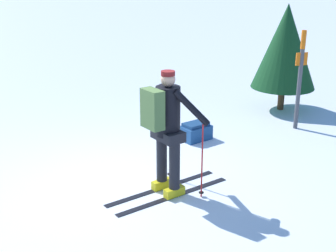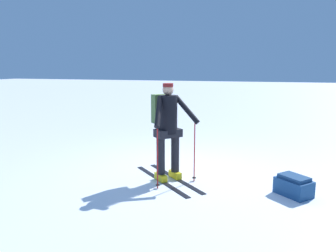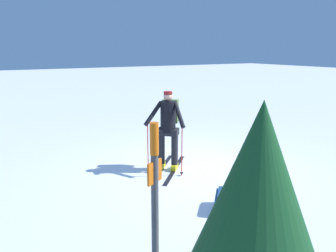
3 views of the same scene
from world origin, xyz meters
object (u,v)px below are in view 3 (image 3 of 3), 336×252
dropped_backpack (226,202)px  trail_marker (155,194)px  pine_tree (257,215)px  skier (168,125)px

dropped_backpack → trail_marker: 2.30m
dropped_backpack → pine_tree: (2.21, -1.60, 1.23)m
skier → trail_marker: (3.14, -1.97, 0.11)m
skier → dropped_backpack: size_ratio=2.76×
pine_tree → trail_marker: bearing=-169.0°
skier → dropped_backpack: skier is taller
pine_tree → dropped_backpack: bearing=144.1°
skier → pine_tree: (4.37, -1.73, 0.38)m
skier → trail_marker: size_ratio=0.92×
pine_tree → skier: bearing=158.4°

